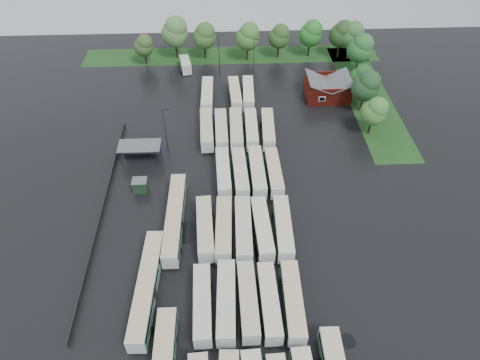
{
  "coord_description": "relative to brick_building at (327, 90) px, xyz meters",
  "views": [
    {
      "loc": [
        -0.5,
        -44.22,
        55.43
      ],
      "look_at": [
        2.0,
        12.0,
        2.5
      ],
      "focal_mm": 32.0,
      "sensor_mm": 36.0,
      "label": 1
    }
  ],
  "objects": [
    {
      "name": "bus_r3c3",
      "position": [
        -18.69,
        -28.03,
        0.01
      ],
      "size": [
        2.84,
        12.28,
        3.4
      ],
      "rotation": [
        0.0,
        0.0,
        0.02
      ],
      "color": "silver",
      "rests_on": "ground"
    },
    {
      "name": "wash_shed",
      "position": [
        -41.2,
        -20.74,
        1.12
      ],
      "size": [
        8.2,
        4.2,
        3.58
      ],
      "color": "#2D2D30",
      "rests_on": "ground"
    },
    {
      "name": "tree_east_0",
      "position": [
        6.41,
        -14.8,
        3.9
      ],
      "size": [
        5.42,
        5.42,
        8.97
      ],
      "color": "black",
      "rests_on": "ground"
    },
    {
      "name": "tree_north_6",
      "position": [
        7.06,
        19.71,
        4.76
      ],
      "size": [
        6.22,
        6.22,
        10.31
      ],
      "color": "#312419",
      "rests_on": "ground"
    },
    {
      "name": "minibus",
      "position": [
        -34.1,
        14.45,
        -0.32
      ],
      "size": [
        3.45,
        6.72,
        2.8
      ],
      "rotation": [
        0.0,
        0.0,
        0.18
      ],
      "color": "silver",
      "rests_on": "ground"
    },
    {
      "name": "bus_r4c4",
      "position": [
        -15.43,
        -14.71,
        -0.05
      ],
      "size": [
        3.08,
        12.0,
        3.31
      ],
      "rotation": [
        0.0,
        0.0,
        -0.05
      ],
      "color": "silver",
      "rests_on": "ground"
    },
    {
      "name": "bus_r2c3",
      "position": [
        -18.87,
        -41.81,
        -0.01
      ],
      "size": [
        3.13,
        12.21,
        3.37
      ],
      "rotation": [
        0.0,
        0.0,
        0.05
      ],
      "color": "silver",
      "rests_on": "ground"
    },
    {
      "name": "bus_r3c1",
      "position": [
        -25.0,
        -27.85,
        -0.05
      ],
      "size": [
        2.9,
        11.91,
        3.29
      ],
      "rotation": [
        0.0,
        0.0,
        0.03
      ],
      "color": "silver",
      "rests_on": "ground"
    },
    {
      "name": "grass_strip_north",
      "position": [
        -22.0,
        22.03,
        -1.86
      ],
      "size": [
        80.0,
        10.0,
        0.01
      ],
      "primitive_type": "cube",
      "color": "#183E14",
      "rests_on": "ground"
    },
    {
      "name": "bus_r3c4",
      "position": [
        -15.57,
        -28.26,
        -0.07
      ],
      "size": [
        2.74,
        11.77,
        3.26
      ],
      "rotation": [
        0.0,
        0.0,
        0.02
      ],
      "color": "silver",
      "rests_on": "ground"
    },
    {
      "name": "bus_r5c2",
      "position": [
        -21.86,
        -0.7,
        -0.06
      ],
      "size": [
        3.0,
        11.88,
        3.28
      ],
      "rotation": [
        0.0,
        0.0,
        0.04
      ],
      "color": "silver",
      "rests_on": "ground"
    },
    {
      "name": "tree_north_5",
      "position": [
        -0.9,
        20.62,
        4.67
      ],
      "size": [
        6.13,
        6.13,
        10.16
      ],
      "color": "black",
      "rests_on": "ground"
    },
    {
      "name": "bus_r1c0",
      "position": [
        -28.35,
        -55.13,
        -0.06
      ],
      "size": [
        2.84,
        11.84,
        3.28
      ],
      "rotation": [
        0.0,
        0.0,
        0.03
      ],
      "color": "silver",
      "rests_on": "ground"
    },
    {
      "name": "bus_r3c2",
      "position": [
        -21.86,
        -28.11,
        -0.05
      ],
      "size": [
        2.95,
        11.95,
        3.3
      ],
      "rotation": [
        0.0,
        0.0,
        0.04
      ],
      "color": "silver",
      "rests_on": "ground"
    },
    {
      "name": "tree_north_3",
      "position": [
        -17.69,
        19.01,
        4.87
      ],
      "size": [
        6.32,
        6.32,
        10.47
      ],
      "color": "#36261A",
      "rests_on": "ground"
    },
    {
      "name": "bus_r2c1",
      "position": [
        -25.13,
        -41.58,
        0.0
      ],
      "size": [
        2.98,
        12.27,
        3.4
      ],
      "rotation": [
        0.0,
        0.0,
        -0.03
      ],
      "color": "silver",
      "rests_on": "ground"
    },
    {
      "name": "puddle_3",
      "position": [
        -20.42,
        -46.16,
        -1.86
      ],
      "size": [
        4.11,
        4.11,
        0.01
      ],
      "primitive_type": "cylinder",
      "color": "black",
      "rests_on": "ground"
    },
    {
      "name": "artic_bus_west_b",
      "position": [
        -33.27,
        -38.86,
        0.04
      ],
      "size": [
        2.98,
        18.59,
        3.44
      ],
      "rotation": [
        0.0,
        0.0,
        -0.02
      ],
      "color": "silver",
      "rests_on": "ground"
    },
    {
      "name": "bus_r1c4",
      "position": [
        -15.68,
        -55.32,
        -0.02
      ],
      "size": [
        2.84,
        12.11,
        3.36
      ],
      "rotation": [
        0.0,
        0.0,
        -0.02
      ],
      "color": "silver",
      "rests_on": "ground"
    },
    {
      "name": "lamp_post_ne",
      "position": [
        -6.55,
        -2.72,
        4.29
      ],
      "size": [
        1.63,
        0.32,
        10.61
      ],
      "color": "#2D2D30",
      "rests_on": "ground"
    },
    {
      "name": "grass_strip_east",
      "position": [
        10.0,
        0.03,
        -1.86
      ],
      "size": [
        10.0,
        50.0,
        0.01
      ],
      "primitive_type": "cube",
      "color": "#183E14",
      "rests_on": "ground"
    },
    {
      "name": "tree_east_1",
      "position": [
        6.8,
        -6.25,
        4.69
      ],
      "size": [
        6.15,
        6.15,
        10.19
      ],
      "color": "#382316",
      "rests_on": "ground"
    },
    {
      "name": "bus_r5c3",
      "position": [
        -18.72,
        -0.46,
        -0.07
      ],
      "size": [
        2.88,
        11.84,
        3.27
      ],
      "rotation": [
        0.0,
        0.0,
        -0.03
      ],
      "color": "silver",
      "rests_on": "ground"
    },
    {
      "name": "bus_r2c4",
      "position": [
        -15.46,
        -41.84,
        0.02
      ],
      "size": [
        2.97,
        12.36,
        3.42
      ],
      "rotation": [
        0.0,
        0.0,
        -0.03
      ],
      "color": "silver",
      "rests_on": "ground"
    },
    {
      "name": "lamp_post_nw",
      "position": [
        -35.93,
        -19.12,
        4.27
      ],
      "size": [
        1.63,
        0.32,
        10.57
      ],
      "color": "#2D2D30",
      "rests_on": "ground"
    },
    {
      "name": "tree_north_2",
      "position": [
        -28.99,
        20.63,
        4.58
      ],
      "size": [
        6.04,
        6.04,
        10.01
      ],
      "color": "black",
      "rests_on": "ground"
    },
    {
      "name": "tree_north_1",
      "position": [
        -36.6,
        21.17,
        5.57
      ],
      "size": [
        6.98,
        6.98,
        11.56
      ],
      "color": "#352011",
      "rests_on": "ground"
    },
    {
      "name": "bus_r4c1",
      "position": [
        -25.2,
        -14.42,
        -0.06
      ],
      "size": [
        2.74,
        11.84,
        3.28
      ],
      "rotation": [
        0.0,
        0.0,
        0.02
      ],
      "color": "silver",
      "rests_on": "ground"
    },
    {
      "name": "ground",
      "position": [
        -24.0,
        -42.77,
        -1.87
      ],
      "size": [
        160.0,
        160.0,
        0.0
      ],
      "primitive_type": "plane",
      "color": "black",
      "rests_on": "ground"
    },
    {
      "name": "tree_north_0",
      "position": [
        -44.59,
        17.92,
        3.51
      ],
      "size": [
        5.05,
        5.05,
        8.36
      ],
      "color": "black",
      "rests_on": "ground"
    },
    {
      "name": "bus_r4c0",
      "position": [
        -28.27,
        -14.32,
        -0.0
      ],
      "size": [
        3.02,
        12.26,
        3.39
      ],
      "rotation": [
        0.0,
        0.0,
        0.04
      ],
      "color": "silver",
      "rests_on": "ground"
    },
    {
      "name": "tree_east_4",
      "position": [
        9.41,
        18.65,
        4.82
      ],
      "size": [
        6.28,
        6.28,
        10.4
      ],
      "color": "black",
      "rests_on": "ground"
    },
    {
      "name": "bus_r5c0",
      "position": [
        -28.27,
        -1.03,
        0.02
      ],
      "size": [
        2.79,
        12.34,
        3.43
      ],
      "rotation": [
        0.0,
        0.0,
        -0.01
      ],
      "color": "silver",
      "rests_on": "ground"
    },
    {
      "name": "bus_r4c3",
      "position": [
        -18.9,
        -14.56,
        -0.06
      ],
      "size": [
        2.7,
        11.86,
        3.29
      ],
      "rotation": [
        0.0,
        0.0,
        -0.02
      ],
      "color": "silver",
      "rests_on": "ground"
    },
    {
      "name": "bus_r1c3",
      "position": [
        -18.96,
        -55.21,
        -0.07
      ],
      "size": [
        2.73,
        11.75,
        3.26
      ],
      "rotation": [
        0.0,
        0.0,
        0.02
      ],
      "color": "silver",
      "rests_on": "ground"
    },
    {
      "name": "lamp_post_back_w",
      "position": [
        -25.16,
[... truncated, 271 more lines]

